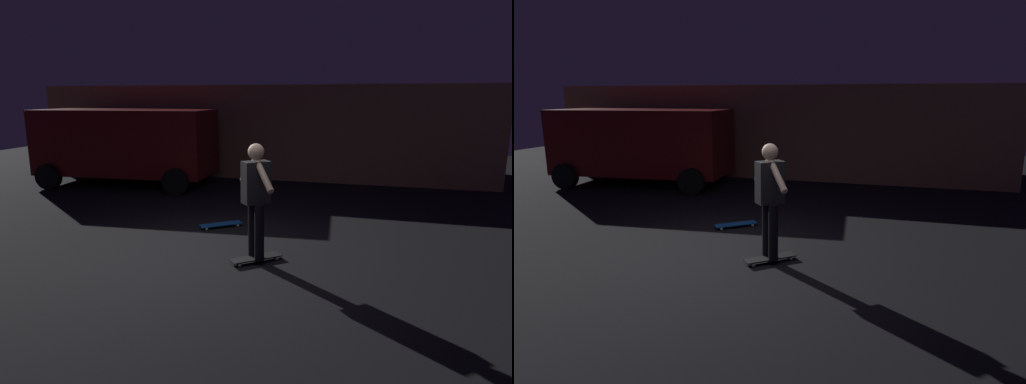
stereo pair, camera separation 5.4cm
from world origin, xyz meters
TOP-DOWN VIEW (x-y plane):
  - ground_plane at (0.00, 0.00)m, footprint 28.00×28.00m
  - low_building at (-1.36, 8.09)m, footprint 13.49×3.44m
  - parked_van at (-4.29, 4.76)m, footprint 4.74×2.51m
  - skateboard_ridden at (0.60, 0.19)m, footprint 0.72×0.66m
  - skateboard_spare at (-0.48, 1.65)m, footprint 0.74×0.64m
  - skater at (0.60, 0.19)m, footprint 0.71×0.80m

SIDE VIEW (x-z plane):
  - ground_plane at x=0.00m, z-range 0.00..0.00m
  - skateboard_ridden at x=0.60m, z-range 0.02..0.09m
  - skateboard_spare at x=-0.48m, z-range 0.02..0.09m
  - skater at x=0.60m, z-range 0.20..1.87m
  - parked_van at x=-4.29m, z-range 0.15..2.18m
  - low_building at x=-1.36m, z-range 0.00..2.69m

